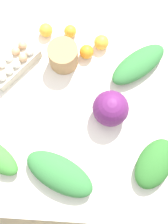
# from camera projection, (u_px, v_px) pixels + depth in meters

# --- Properties ---
(ground_plane) EXTENTS (8.00, 8.00, 0.00)m
(ground_plane) POSITION_uv_depth(u_px,v_px,m) (84.00, 141.00, 2.26)
(ground_plane) COLOR #C6B289
(dining_table) EXTENTS (1.17, 1.03, 0.75)m
(dining_table) POSITION_uv_depth(u_px,v_px,m) (84.00, 118.00, 1.64)
(dining_table) COLOR silver
(dining_table) RESTS_ON ground_plane
(cabbage_purple) EXTENTS (0.17, 0.17, 0.17)m
(cabbage_purple) POSITION_uv_depth(u_px,v_px,m) (111.00, 109.00, 1.46)
(cabbage_purple) COLOR #601E5B
(cabbage_purple) RESTS_ON dining_table
(egg_carton) EXTENTS (0.27, 0.29, 0.09)m
(egg_carton) POSITION_uv_depth(u_px,v_px,m) (14.00, 63.00, 1.57)
(egg_carton) COLOR beige
(egg_carton) RESTS_ON dining_table
(paper_bag) EXTENTS (0.15, 0.15, 0.13)m
(paper_bag) POSITION_uv_depth(u_px,v_px,m) (63.00, 56.00, 1.56)
(paper_bag) COLOR #A87F51
(paper_bag) RESTS_ON dining_table
(greens_bunch_kale) EXTENTS (0.33, 0.31, 0.08)m
(greens_bunch_kale) POSITION_uv_depth(u_px,v_px,m) (138.00, 64.00, 1.57)
(greens_bunch_kale) COLOR #337538
(greens_bunch_kale) RESTS_ON dining_table
(greens_bunch_dandelion) EXTENTS (0.37, 0.28, 0.09)m
(greens_bunch_dandelion) POSITION_uv_depth(u_px,v_px,m) (59.00, 174.00, 1.42)
(greens_bunch_dandelion) COLOR #337538
(greens_bunch_dandelion) RESTS_ON dining_table
(greens_bunch_beet_tops) EXTENTS (0.26, 0.30, 0.09)m
(greens_bunch_beet_tops) POSITION_uv_depth(u_px,v_px,m) (155.00, 164.00, 1.43)
(greens_bunch_beet_tops) COLOR #2D6B28
(greens_bunch_beet_tops) RESTS_ON dining_table
(orange_0) EXTENTS (0.06, 0.06, 0.06)m
(orange_0) POSITION_uv_depth(u_px,v_px,m) (70.00, 31.00, 1.63)
(orange_0) COLOR orange
(orange_0) RESTS_ON dining_table
(orange_1) EXTENTS (0.07, 0.07, 0.07)m
(orange_1) POSITION_uv_depth(u_px,v_px,m) (87.00, 52.00, 1.60)
(orange_1) COLOR orange
(orange_1) RESTS_ON dining_table
(orange_2) EXTENTS (0.08, 0.08, 0.08)m
(orange_2) POSITION_uv_depth(u_px,v_px,m) (101.00, 42.00, 1.61)
(orange_2) COLOR #F9A833
(orange_2) RESTS_ON dining_table
(orange_3) EXTENTS (0.07, 0.07, 0.07)m
(orange_3) POSITION_uv_depth(u_px,v_px,m) (46.00, 30.00, 1.63)
(orange_3) COLOR #F9A833
(orange_3) RESTS_ON dining_table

